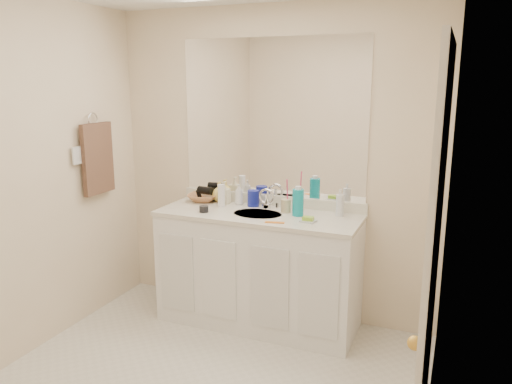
{
  "coord_description": "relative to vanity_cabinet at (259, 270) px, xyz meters",
  "views": [
    {
      "loc": [
        1.36,
        -2.29,
        1.85
      ],
      "look_at": [
        0.0,
        0.97,
        1.05
      ],
      "focal_mm": 35.0,
      "sensor_mm": 36.0,
      "label": 1
    }
  ],
  "objects": [
    {
      "name": "wall_back",
      "position": [
        0.0,
        0.28,
        0.77
      ],
      "size": [
        2.6,
        0.02,
        2.4
      ],
      "primitive_type": "cube",
      "color": "beige",
      "rests_on": "floor"
    },
    {
      "name": "wall_left",
      "position": [
        -1.3,
        -1.02,
        0.77
      ],
      "size": [
        0.02,
        2.6,
        2.4
      ],
      "primitive_type": "cube",
      "color": "beige",
      "rests_on": "floor"
    },
    {
      "name": "wall_right",
      "position": [
        1.3,
        -1.02,
        0.77
      ],
      "size": [
        0.02,
        2.6,
        2.4
      ],
      "primitive_type": "cube",
      "color": "beige",
      "rests_on": "floor"
    },
    {
      "name": "vanity_cabinet",
      "position": [
        0.0,
        0.0,
        0.0
      ],
      "size": [
        1.5,
        0.55,
        0.85
      ],
      "primitive_type": "cube",
      "color": "white",
      "rests_on": "floor"
    },
    {
      "name": "countertop",
      "position": [
        0.0,
        0.0,
        0.44
      ],
      "size": [
        1.52,
        0.57,
        0.03
      ],
      "primitive_type": "cube",
      "color": "silver",
      "rests_on": "vanity_cabinet"
    },
    {
      "name": "backsplash",
      "position": [
        0.0,
        0.26,
        0.5
      ],
      "size": [
        1.52,
        0.03,
        0.08
      ],
      "primitive_type": "cube",
      "color": "silver",
      "rests_on": "countertop"
    },
    {
      "name": "sink_basin",
      "position": [
        0.0,
        -0.02,
        0.44
      ],
      "size": [
        0.37,
        0.37,
        0.02
      ],
      "primitive_type": "cylinder",
      "color": "beige",
      "rests_on": "countertop"
    },
    {
      "name": "faucet",
      "position": [
        0.0,
        0.16,
        0.51
      ],
      "size": [
        0.02,
        0.02,
        0.11
      ],
      "primitive_type": "cylinder",
      "color": "silver",
      "rests_on": "countertop"
    },
    {
      "name": "mirror",
      "position": [
        0.0,
        0.27,
        1.14
      ],
      "size": [
        1.48,
        0.01,
        1.2
      ],
      "primitive_type": "cube",
      "color": "white",
      "rests_on": "wall_back"
    },
    {
      "name": "blue_mug",
      "position": [
        -0.12,
        0.18,
        0.52
      ],
      "size": [
        0.11,
        0.11,
        0.13
      ],
      "primitive_type": "cylinder",
      "rotation": [
        0.0,
        0.0,
        -0.18
      ],
      "color": "#16209B",
      "rests_on": "countertop"
    },
    {
      "name": "tan_cup",
      "position": [
        0.18,
        0.1,
        0.5
      ],
      "size": [
        0.09,
        0.09,
        0.1
      ],
      "primitive_type": "cylinder",
      "rotation": [
        0.0,
        0.0,
        0.26
      ],
      "color": "#CBBD8F",
      "rests_on": "countertop"
    },
    {
      "name": "toothbrush",
      "position": [
        0.19,
        0.1,
        0.6
      ],
      "size": [
        0.01,
        0.04,
        0.21
      ],
      "primitive_type": "cylinder",
      "rotation": [
        0.14,
        0.0,
        0.03
      ],
      "color": "#EE3E72",
      "rests_on": "tan_cup"
    },
    {
      "name": "mouthwash_bottle",
      "position": [
        0.29,
        0.04,
        0.55
      ],
      "size": [
        0.09,
        0.09,
        0.2
      ],
      "primitive_type": "cylinder",
      "rotation": [
        0.0,
        0.0,
        -0.06
      ],
      "color": "#0E97AA",
      "rests_on": "countertop"
    },
    {
      "name": "clear_pump_bottle",
      "position": [
        0.58,
        0.15,
        0.53
      ],
      "size": [
        0.08,
        0.08,
        0.16
      ],
      "primitive_type": "cylinder",
      "rotation": [
        0.0,
        0.0,
        -0.3
      ],
      "color": "silver",
      "rests_on": "countertop"
    },
    {
      "name": "soap_dish",
      "position": [
        0.41,
        -0.09,
        0.46
      ],
      "size": [
        0.12,
        0.1,
        0.01
      ],
      "primitive_type": "cube",
      "rotation": [
        0.0,
        0.0,
        -0.2
      ],
      "color": "silver",
      "rests_on": "countertop"
    },
    {
      "name": "green_soap",
      "position": [
        0.41,
        -0.09,
        0.48
      ],
      "size": [
        0.08,
        0.06,
        0.03
      ],
      "primitive_type": "cube",
      "rotation": [
        0.0,
        0.0,
        0.03
      ],
      "color": "#8DC12F",
      "rests_on": "soap_dish"
    },
    {
      "name": "orange_comb",
      "position": [
        0.2,
        -0.2,
        0.46
      ],
      "size": [
        0.14,
        0.06,
        0.01
      ],
      "primitive_type": "cube",
      "rotation": [
        0.0,
        0.0,
        0.22
      ],
      "color": "orange",
      "rests_on": "countertop"
    },
    {
      "name": "dark_jar",
      "position": [
        -0.39,
        -0.14,
        0.48
      ],
      "size": [
        0.08,
        0.08,
        0.05
      ],
      "primitive_type": "cylinder",
      "rotation": [
        0.0,
        0.0,
        0.18
      ],
      "color": "black",
      "rests_on": "countertop"
    },
    {
      "name": "extra_white_bottle",
      "position": [
        -0.34,
        0.06,
        0.54
      ],
      "size": [
        0.06,
        0.06,
        0.18
      ],
      "primitive_type": "cylinder",
      "rotation": [
        0.0,
        0.0,
        0.15
      ],
      "color": "white",
      "rests_on": "countertop"
    },
    {
      "name": "soap_bottle_white",
      "position": [
        -0.24,
        0.18,
        0.54
      ],
      "size": [
        0.08,
        0.08,
        0.17
      ],
      "primitive_type": "imported",
      "rotation": [
        0.0,
        0.0,
        -0.41
      ],
      "color": "white",
      "rests_on": "countertop"
    },
    {
      "name": "soap_bottle_cream",
      "position": [
        -0.36,
        0.17,
        0.54
      ],
      "size": [
        0.08,
        0.08,
        0.18
      ],
      "primitive_type": "imported",
      "rotation": [
        0.0,
        0.0,
        0.0
      ],
      "color": "#F2EBC5",
      "rests_on": "countertop"
    },
    {
      "name": "soap_bottle_yellow",
      "position": [
        -0.43,
        0.22,
        0.54
      ],
      "size": [
        0.13,
        0.13,
        0.16
      ],
      "primitive_type": "imported",
      "rotation": [
        0.0,
        0.0,
        0.04
      ],
      "color": "#FCDD62",
      "rests_on": "countertop"
    },
    {
      "name": "wicker_basket",
      "position": [
        -0.56,
        0.17,
        0.49
      ],
      "size": [
        0.28,
        0.28,
        0.06
      ],
      "primitive_type": "imported",
      "rotation": [
        0.0,
        0.0,
        0.16
      ],
      "color": "#B07147",
      "rests_on": "countertop"
    },
    {
      "name": "hair_dryer",
      "position": [
        -0.54,
        0.17,
        0.54
      ],
      "size": [
        0.13,
        0.08,
        0.06
      ],
      "primitive_type": "cylinder",
      "rotation": [
        0.0,
        1.57,
        -0.13
      ],
      "color": "black",
      "rests_on": "wicker_basket"
    },
    {
      "name": "towel_ring",
      "position": [
        -1.27,
        -0.25,
        1.12
      ],
      "size": [
        0.01,
        0.11,
        0.11
      ],
      "primitive_type": "torus",
      "rotation": [
        0.0,
        1.57,
        0.0
      ],
      "color": "silver",
      "rests_on": "wall_left"
    },
    {
      "name": "hand_towel",
      "position": [
        -1.25,
        -0.25,
        0.82
      ],
      "size": [
        0.04,
        0.32,
        0.55
      ],
      "primitive_type": "cube",
      "color": "#3A271F",
      "rests_on": "towel_ring"
    },
    {
      "name": "switch_plate",
      "position": [
        -1.27,
        -0.45,
        0.88
      ],
      "size": [
        0.01,
        0.08,
        0.13
      ],
      "primitive_type": "cube",
      "color": "silver",
      "rests_on": "wall_left"
    },
    {
      "name": "door",
      "position": [
        1.29,
        -1.32,
        0.57
      ],
      "size": [
        0.02,
        0.82,
        2.0
      ],
      "primitive_type": "cube",
      "color": "silver",
      "rests_on": "floor"
    }
  ]
}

